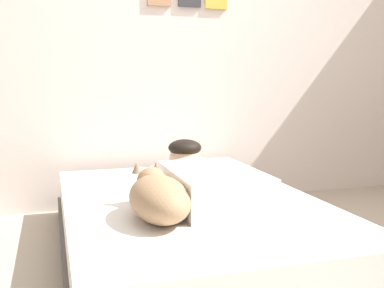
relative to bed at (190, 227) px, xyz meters
The scene contains 7 objects.
back_wall 1.60m from the bed, 74.65° to the left, with size 4.69×0.12×2.50m.
bed is the anchor object (origin of this frame).
pillow 0.60m from the bed, 74.91° to the left, with size 0.52×0.32×0.11m, color white.
person_lying 0.27m from the bed, ahead, with size 0.43×0.92×0.27m.
dog 0.46m from the bed, 129.32° to the right, with size 0.26×0.57×0.21m.
coffee_cup 0.56m from the bed, 70.69° to the left, with size 0.12×0.09×0.07m.
cell_phone 0.23m from the bed, 164.03° to the right, with size 0.07×0.14×0.01m, color black.
Camera 1 is at (-1.00, -1.67, 0.93)m, focal length 43.10 mm.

